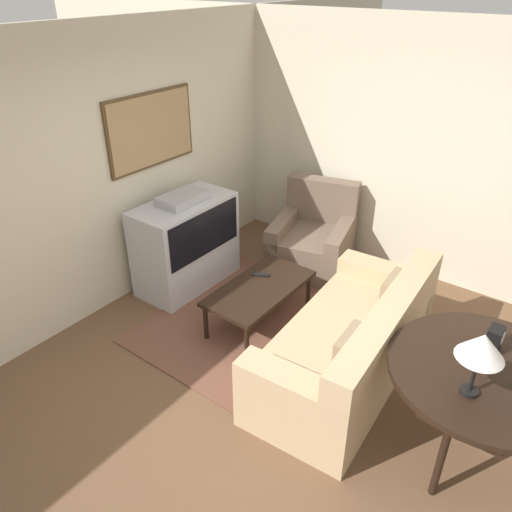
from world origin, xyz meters
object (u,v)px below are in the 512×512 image
table_lamp (482,347)px  armchair (313,241)px  coffee_table (260,290)px  console_table (486,378)px  mantel_clock (494,339)px  tv (186,243)px  couch (351,345)px

table_lamp → armchair: bearing=49.7°
coffee_table → table_lamp: bearing=-106.9°
armchair → table_lamp: bearing=-54.9°
console_table → mantel_clock: 0.28m
armchair → coffee_table: 1.29m
armchair → mantel_clock: mantel_clock is taller
armchair → console_table: 2.83m
tv → table_lamp: bearing=-103.1°
console_table → couch: bearing=77.9°
console_table → mantel_clock: mantel_clock is taller
mantel_clock → tv: bearing=85.8°
tv → mantel_clock: size_ratio=6.17×
table_lamp → mantel_clock: (0.50, -0.00, -0.27)m
tv → coffee_table: (-0.10, -1.06, -0.12)m
tv → console_table: size_ratio=0.88×
armchair → mantel_clock: bearing=-46.6°
coffee_table → console_table: bearing=-99.6°
coffee_table → mantel_clock: bearing=-93.6°
tv → armchair: (1.17, -0.88, -0.19)m
armchair → mantel_clock: (-1.40, -2.24, 0.58)m
tv → couch: bearing=-96.2°
tv → console_table: 3.20m
coffee_table → mantel_clock: size_ratio=6.23×
couch → tv: bearing=-100.1°
armchair → table_lamp: (-1.90, -2.24, 0.85)m
mantel_clock → coffee_table: bearing=86.4°
tv → couch: (-0.23, -2.10, -0.19)m
table_lamp → mantel_clock: bearing=-0.1°
tv → console_table: bearing=-98.2°
tv → mantel_clock: (-0.23, -3.12, 0.39)m
mantel_clock → armchair: bearing=58.0°
coffee_table → armchair: bearing=8.0°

